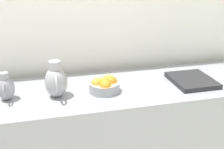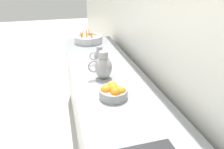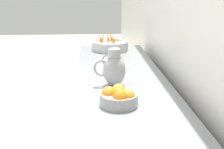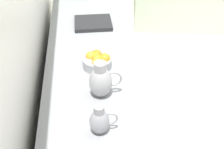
# 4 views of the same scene
# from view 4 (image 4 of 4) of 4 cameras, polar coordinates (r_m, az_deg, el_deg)

# --- Properties ---
(prep_counter) EXTENTS (0.67, 3.13, 0.94)m
(prep_counter) POSITION_cam_4_polar(r_m,az_deg,el_deg) (2.48, -3.54, -9.01)
(prep_counter) COLOR gray
(prep_counter) RESTS_ON ground_plane
(orange_bowl) EXTENTS (0.22, 0.22, 0.11)m
(orange_bowl) POSITION_cam_4_polar(r_m,az_deg,el_deg) (2.24, -2.77, 2.61)
(orange_bowl) COLOR gray
(orange_bowl) RESTS_ON prep_counter
(metal_pitcher_tall) EXTENTS (0.21, 0.15, 0.25)m
(metal_pitcher_tall) POSITION_cam_4_polar(r_m,az_deg,el_deg) (1.94, -2.10, -1.22)
(metal_pitcher_tall) COLOR #939399
(metal_pitcher_tall) RESTS_ON prep_counter
(metal_pitcher_short) EXTENTS (0.16, 0.11, 0.19)m
(metal_pitcher_short) POSITION_cam_4_polar(r_m,az_deg,el_deg) (1.71, -2.31, -8.66)
(metal_pitcher_short) COLOR gray
(metal_pitcher_short) RESTS_ON prep_counter
(counter_sink_basin) EXTENTS (0.34, 0.30, 0.04)m
(counter_sink_basin) POSITION_cam_4_polar(r_m,az_deg,el_deg) (2.85, -3.58, 9.65)
(counter_sink_basin) COLOR #232326
(counter_sink_basin) RESTS_ON prep_counter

